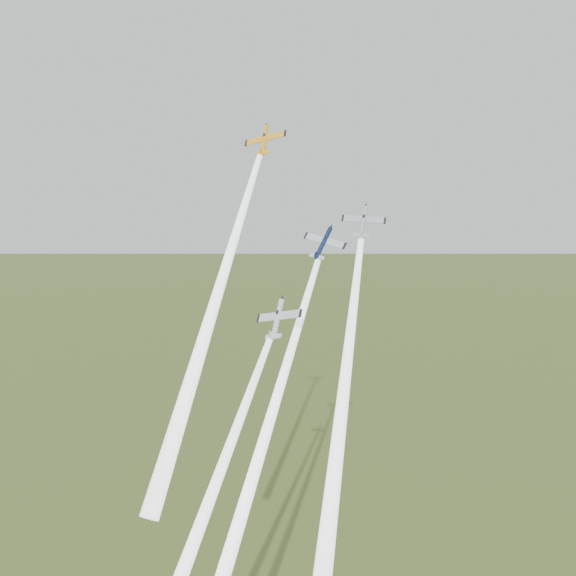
{
  "coord_description": "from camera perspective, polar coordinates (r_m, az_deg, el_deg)",
  "views": [
    {
      "loc": [
        66.32,
        -90.27,
        108.95
      ],
      "look_at": [
        0.0,
        -6.0,
        92.0
      ],
      "focal_mm": 45.0,
      "sensor_mm": 36.0,
      "label": 1
    }
  ],
  "objects": [
    {
      "name": "plane_yellow",
      "position": [
        122.34,
        -1.87,
        11.6
      ],
      "size": [
        9.73,
        6.92,
        8.27
      ],
      "primitive_type": null,
      "rotation": [
        0.94,
        -0.2,
        0.26
      ],
      "color": "orange"
    },
    {
      "name": "smoke_trail_silver_right",
      "position": [
        96.65,
        4.1,
        -10.96
      ],
      "size": [
        17.14,
        33.88,
        48.17
      ],
      "primitive_type": null,
      "rotation": [
        -0.63,
        0.0,
        0.42
      ],
      "color": "white"
    },
    {
      "name": "plane_navy",
      "position": [
        112.1,
        2.81,
        3.59
      ],
      "size": [
        7.53,
        6.35,
        7.64
      ],
      "primitive_type": null,
      "rotation": [
        0.94,
        0.2,
        0.17
      ],
      "color": "#0D1A3A"
    },
    {
      "name": "plane_silver_right",
      "position": [
        109.63,
        5.96,
        5.26
      ],
      "size": [
        7.86,
        7.19,
        6.34
      ],
      "primitive_type": null,
      "rotation": [
        0.94,
        0.05,
        0.42
      ],
      "color": "#A9B1B7"
    },
    {
      "name": "smoke_trail_yellow",
      "position": [
        107.21,
        -6.14,
        -2.28
      ],
      "size": [
        12.09,
        36.17,
        49.28
      ],
      "primitive_type": null,
      "rotation": [
        -0.63,
        0.0,
        0.26
      ],
      "color": "white"
    },
    {
      "name": "smoke_trail_navy",
      "position": [
        100.59,
        -3.29,
        -16.18
      ],
      "size": [
        10.48,
        44.88,
        60.84
      ],
      "primitive_type": null,
      "rotation": [
        -0.63,
        0.0,
        0.17
      ],
      "color": "white"
    },
    {
      "name": "smoke_trail_silver_low",
      "position": [
        96.58,
        -7.95,
        -20.43
      ],
      "size": [
        5.38,
        37.87,
        50.72
      ],
      "primitive_type": null,
      "rotation": [
        -0.63,
        0.0,
        0.07
      ],
      "color": "white"
    },
    {
      "name": "plane_silver_low",
      "position": [
        101.6,
        -0.84,
        -2.45
      ],
      "size": [
        9.23,
        5.94,
        8.37
      ],
      "primitive_type": null,
      "rotation": [
        0.94,
        -0.21,
        0.07
      ],
      "color": "silver"
    }
  ]
}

